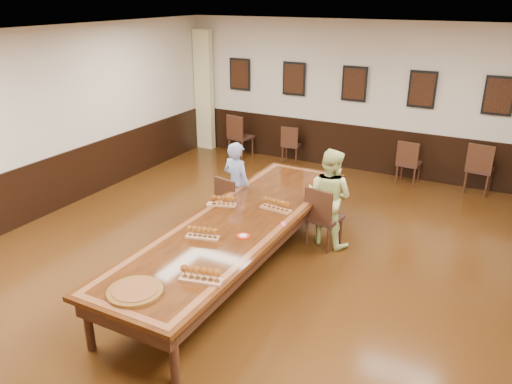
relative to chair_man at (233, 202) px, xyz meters
The scene contains 23 objects.
floor 1.43m from the chair_man, 55.69° to the right, with size 8.00×10.00×0.02m, color black.
ceiling 3.07m from the chair_man, 55.69° to the right, with size 8.00×10.00×0.02m, color white.
wall_back 4.13m from the chair_man, 78.90° to the left, with size 8.00×0.02×3.20m, color beige.
wall_left 3.62m from the chair_man, 160.99° to the right, with size 0.02×10.00×3.20m, color beige.
chair_man is the anchor object (origin of this frame).
chair_woman 1.58m from the chair_man, ahead, with size 0.46×0.51×0.99m, color #321C16, non-canonical shape.
spare_chair_a 3.93m from the chair_man, 117.77° to the left, with size 0.48×0.53×1.03m, color #321C16, non-canonical shape.
spare_chair_b 3.74m from the chair_man, 99.14° to the left, with size 0.40×0.44×0.86m, color #321C16, non-canonical shape.
spare_chair_c 4.10m from the chair_man, 58.57° to the left, with size 0.44×0.48×0.93m, color #321C16, non-canonical shape.
spare_chair_d 5.04m from the chair_man, 46.43° to the left, with size 0.48×0.52×1.03m, color #321C16, non-canonical shape.
person_man 0.29m from the chair_man, 78.02° to the left, with size 0.54×0.35×1.47m, color #455CAE.
person_woman 1.64m from the chair_man, ahead, with size 0.77×0.60×1.55m, color #DFE991.
pink_phone 1.68m from the chair_man, 34.63° to the right, with size 0.06×0.13×0.01m, color #DF4A77.
curtain 4.86m from the chair_man, 128.90° to the left, with size 0.45×0.18×2.90m, color beige.
wainscoting 1.35m from the chair_man, 55.69° to the right, with size 8.00×10.00×1.00m.
conference_table 1.36m from the chair_man, 55.69° to the right, with size 1.40×5.00×0.76m.
posters 4.15m from the chair_man, 78.70° to the left, with size 6.14×0.04×0.74m.
flight_a 0.92m from the chair_man, 70.57° to the right, with size 0.46×0.27×0.16m.
flight_b 1.26m from the chair_man, 27.82° to the right, with size 0.48×0.18×0.18m.
flight_c 1.95m from the chair_man, 71.24° to the right, with size 0.46×0.24×0.16m.
flight_d 2.95m from the chair_man, 66.33° to the right, with size 0.51×0.25×0.18m.
red_plate_grp 1.89m from the chair_man, 55.23° to the right, with size 0.18×0.18×0.02m.
carved_platter 3.29m from the chair_man, 77.83° to the right, with size 0.72×0.72×0.05m.
Camera 1 is at (3.17, -5.45, 3.71)m, focal length 35.00 mm.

